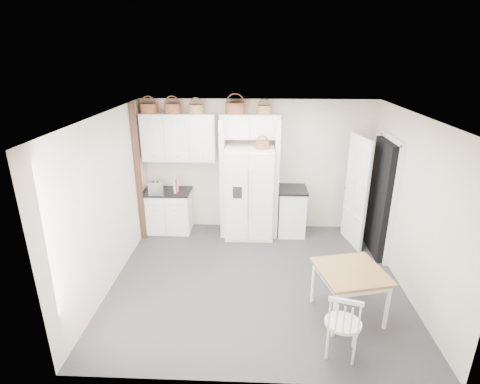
{
  "coord_description": "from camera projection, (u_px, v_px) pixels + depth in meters",
  "views": [
    {
      "loc": [
        -0.04,
        -5.13,
        3.41
      ],
      "look_at": [
        -0.28,
        0.4,
        1.34
      ],
      "focal_mm": 28.0,
      "sensor_mm": 36.0,
      "label": 1
    }
  ],
  "objects": [
    {
      "name": "floor",
      "position": [
        256.0,
        279.0,
        5.99
      ],
      "size": [
        4.5,
        4.5,
        0.0
      ],
      "primitive_type": "plane",
      "color": "#333435",
      "rests_on": "ground"
    },
    {
      "name": "ceiling",
      "position": [
        259.0,
        116.0,
        5.08
      ],
      "size": [
        4.5,
        4.5,
        0.0
      ],
      "primitive_type": "plane",
      "color": "white",
      "rests_on": "wall_back"
    },
    {
      "name": "wall_back",
      "position": [
        257.0,
        166.0,
        7.41
      ],
      "size": [
        4.5,
        0.0,
        4.5
      ],
      "primitive_type": "plane",
      "rotation": [
        1.57,
        0.0,
        0.0
      ],
      "color": "#BBB2A8",
      "rests_on": "floor"
    },
    {
      "name": "wall_left",
      "position": [
        108.0,
        202.0,
        5.63
      ],
      "size": [
        0.0,
        4.0,
        4.0
      ],
      "primitive_type": "plane",
      "rotation": [
        1.57,
        0.0,
        1.57
      ],
      "color": "#BBB2A8",
      "rests_on": "floor"
    },
    {
      "name": "wall_right",
      "position": [
        412.0,
        207.0,
        5.45
      ],
      "size": [
        0.0,
        4.0,
        4.0
      ],
      "primitive_type": "plane",
      "rotation": [
        1.57,
        0.0,
        -1.57
      ],
      "color": "#BBB2A8",
      "rests_on": "floor"
    },
    {
      "name": "refrigerator",
      "position": [
        249.0,
        192.0,
        7.19
      ],
      "size": [
        0.91,
        0.74,
        1.77
      ],
      "primitive_type": "cube",
      "color": "white",
      "rests_on": "floor"
    },
    {
      "name": "base_cab_left",
      "position": [
        169.0,
        212.0,
        7.51
      ],
      "size": [
        0.89,
        0.56,
        0.82
      ],
      "primitive_type": "cube",
      "color": "white",
      "rests_on": "floor"
    },
    {
      "name": "base_cab_right",
      "position": [
        291.0,
        212.0,
        7.4
      ],
      "size": [
        0.51,
        0.62,
        0.91
      ],
      "primitive_type": "cube",
      "color": "white",
      "rests_on": "floor"
    },
    {
      "name": "dining_table",
      "position": [
        348.0,
        293.0,
        5.08
      ],
      "size": [
        1.01,
        1.01,
        0.7
      ],
      "primitive_type": "cube",
      "rotation": [
        0.0,
        0.0,
        0.23
      ],
      "color": "brown",
      "rests_on": "floor"
    },
    {
      "name": "windsor_chair",
      "position": [
        343.0,
        323.0,
        4.38
      ],
      "size": [
        0.51,
        0.49,
        0.88
      ],
      "primitive_type": "cube",
      "rotation": [
        0.0,
        0.0,
        -0.25
      ],
      "color": "white",
      "rests_on": "floor"
    },
    {
      "name": "counter_left",
      "position": [
        167.0,
        192.0,
        7.36
      ],
      "size": [
        0.92,
        0.6,
        0.04
      ],
      "primitive_type": "cube",
      "color": "black",
      "rests_on": "base_cab_left"
    },
    {
      "name": "counter_right",
      "position": [
        292.0,
        189.0,
        7.23
      ],
      "size": [
        0.56,
        0.66,
        0.04
      ],
      "primitive_type": "cube",
      "color": "black",
      "rests_on": "base_cab_right"
    },
    {
      "name": "toaster",
      "position": [
        156.0,
        187.0,
        7.29
      ],
      "size": [
        0.31,
        0.22,
        0.2
      ],
      "primitive_type": "cube",
      "rotation": [
        0.0,
        0.0,
        0.21
      ],
      "color": "silver",
      "rests_on": "counter_left"
    },
    {
      "name": "cookbook_red",
      "position": [
        176.0,
        186.0,
        7.23
      ],
      "size": [
        0.07,
        0.16,
        0.24
      ],
      "primitive_type": "cube",
      "rotation": [
        0.0,
        0.0,
        0.2
      ],
      "color": "#B22226",
      "rests_on": "counter_left"
    },
    {
      "name": "cookbook_cream",
      "position": [
        176.0,
        187.0,
        7.23
      ],
      "size": [
        0.06,
        0.16,
        0.23
      ],
      "primitive_type": "cube",
      "rotation": [
        0.0,
        0.0,
        -0.18
      ],
      "color": "#F0DEC8",
      "rests_on": "counter_left"
    },
    {
      "name": "basket_upper_a",
      "position": [
        149.0,
        108.0,
        6.93
      ],
      "size": [
        0.31,
        0.31,
        0.18
      ],
      "primitive_type": "cylinder",
      "color": "maroon",
      "rests_on": "upper_cabinet"
    },
    {
      "name": "basket_upper_b",
      "position": [
        172.0,
        108.0,
        6.91
      ],
      "size": [
        0.31,
        0.31,
        0.18
      ],
      "primitive_type": "cylinder",
      "color": "maroon",
      "rests_on": "upper_cabinet"
    },
    {
      "name": "basket_upper_c",
      "position": [
        196.0,
        109.0,
        6.9
      ],
      "size": [
        0.28,
        0.28,
        0.16
      ],
      "primitive_type": "cylinder",
      "color": "#9B5C2D",
      "rests_on": "upper_cabinet"
    },
    {
      "name": "basket_bridge_a",
      "position": [
        235.0,
        108.0,
        6.86
      ],
      "size": [
        0.36,
        0.36,
        0.21
      ],
      "primitive_type": "cylinder",
      "color": "maroon",
      "rests_on": "bridge_cabinet"
    },
    {
      "name": "basket_bridge_b",
      "position": [
        264.0,
        110.0,
        6.85
      ],
      "size": [
        0.27,
        0.27,
        0.15
      ],
      "primitive_type": "cylinder",
      "color": "#9B5C2D",
      "rests_on": "bridge_cabinet"
    },
    {
      "name": "basket_fridge_b",
      "position": [
        262.0,
        145.0,
        6.75
      ],
      "size": [
        0.24,
        0.24,
        0.13
      ],
      "primitive_type": "cylinder",
      "color": "maroon",
      "rests_on": "refrigerator"
    },
    {
      "name": "upper_cabinet",
      "position": [
        179.0,
        137.0,
        7.1
      ],
      "size": [
        1.4,
        0.34,
        0.9
      ],
      "primitive_type": "cube",
      "color": "white",
      "rests_on": "wall_back"
    },
    {
      "name": "bridge_cabinet",
      "position": [
        250.0,
        126.0,
        6.97
      ],
      "size": [
        1.12,
        0.34,
        0.45
      ],
      "primitive_type": "cube",
      "color": "white",
      "rests_on": "wall_back"
    },
    {
      "name": "fridge_panel_left",
      "position": [
        223.0,
        177.0,
        7.21
      ],
      "size": [
        0.08,
        0.6,
        2.3
      ],
      "primitive_type": "cube",
      "color": "white",
      "rests_on": "floor"
    },
    {
      "name": "fridge_panel_right",
      "position": [
        276.0,
        178.0,
        7.17
      ],
      "size": [
        0.08,
        0.6,
        2.3
      ],
      "primitive_type": "cube",
      "color": "white",
      "rests_on": "floor"
    },
    {
      "name": "trim_post",
      "position": [
        138.0,
        175.0,
        6.89
      ],
      "size": [
        0.09,
        0.09,
        2.6
      ],
      "primitive_type": "cube",
      "color": "#382310",
      "rests_on": "floor"
    },
    {
      "name": "doorway_void",
      "position": [
        382.0,
        199.0,
        6.48
      ],
      "size": [
        0.18,
        0.85,
        2.05
      ],
      "primitive_type": "cube",
      "color": "black",
      "rests_on": "floor"
    },
    {
      "name": "door_slab",
      "position": [
        356.0,
        192.0,
        6.81
      ],
      "size": [
        0.21,
        0.79,
        2.05
      ],
      "primitive_type": "cube",
      "rotation": [
        0.0,
        0.0,
        -1.36
      ],
      "color": "white",
      "rests_on": "floor"
    }
  ]
}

